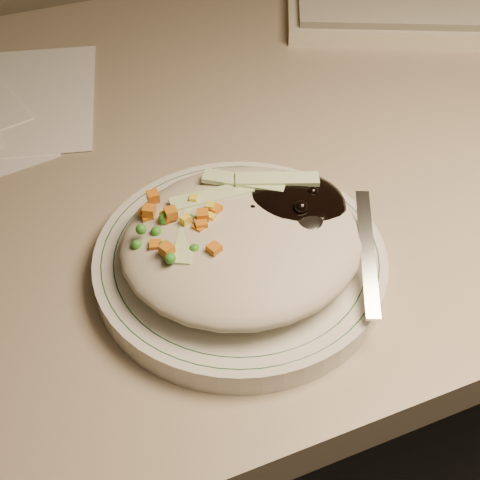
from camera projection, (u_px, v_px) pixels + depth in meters
name	position (u px, v px, depth m)	size (l,w,h in m)	color
desk	(267.00, 251.00, 0.85)	(1.40, 0.70, 0.74)	gray
plate	(240.00, 262.00, 0.55)	(0.24, 0.24, 0.02)	silver
plate_rim	(240.00, 254.00, 0.54)	(0.23, 0.23, 0.00)	#144723
meal	(245.00, 234.00, 0.52)	(0.21, 0.19, 0.05)	#B3A991
keyboard	(441.00, 13.00, 0.85)	(0.41, 0.29, 0.03)	beige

